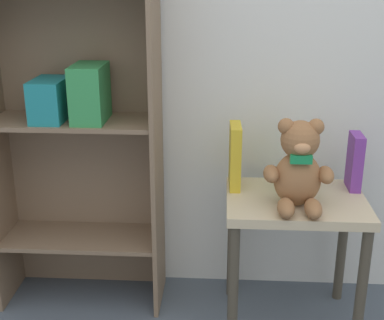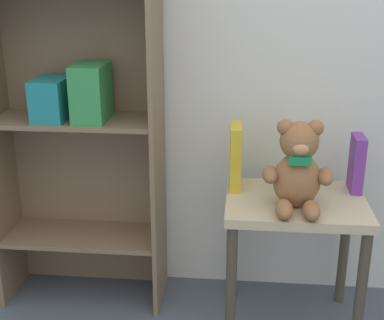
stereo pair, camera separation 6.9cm
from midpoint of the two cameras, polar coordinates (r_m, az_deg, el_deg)
The scene contains 7 objects.
wall_back at distance 2.21m, azimuth 8.04°, elevation 16.48°, with size 4.80×0.06×2.50m.
bookshelf_side at distance 2.19m, azimuth -13.32°, elevation 6.61°, with size 0.68×0.29×1.60m.
display_table at distance 2.11m, azimuth 9.95°, elevation -6.48°, with size 0.53×0.40×0.55m.
teddy_bear at distance 1.94m, azimuth 10.30°, elevation -0.82°, with size 0.25×0.23×0.33m.
book_standing_yellow at distance 2.10m, azimuth 3.67°, elevation 0.41°, with size 0.04×0.15×0.25m, color gold.
book_standing_green at distance 2.13m, azimuth 9.96°, elevation -0.37°, with size 0.04×0.12×0.20m, color #33934C.
book_standing_purple at distance 2.17m, azimuth 16.11°, elevation -0.17°, with size 0.04×0.12×0.22m, color purple.
Camera 1 is at (-0.20, -0.69, 1.36)m, focal length 50.00 mm.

